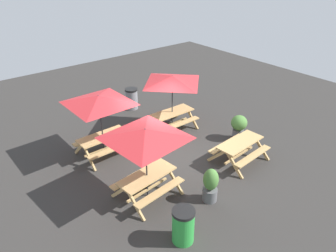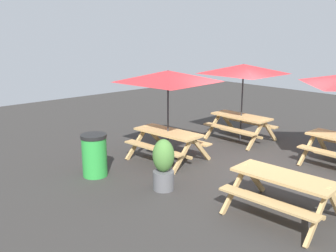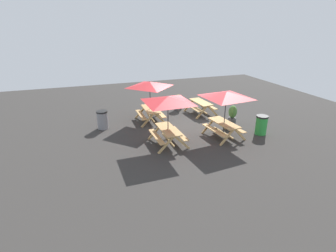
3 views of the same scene
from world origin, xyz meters
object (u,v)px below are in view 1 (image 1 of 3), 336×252
object	(u,v)px
picnic_table_2	(172,83)
trash_bin_green	(183,226)
trash_bin_gray	(132,99)
potted_plant_1	(210,185)
picnic_table_3	(240,147)
picnic_table_1	(99,104)
picnic_table_0	(146,139)
potted_plant_0	(239,126)

from	to	relation	value
picnic_table_2	trash_bin_green	world-z (taller)	picnic_table_2
picnic_table_2	trash_bin_gray	xyz separation A→B (m)	(-0.21, 2.69, -1.49)
picnic_table_2	trash_bin_gray	world-z (taller)	picnic_table_2
trash_bin_green	potted_plant_1	world-z (taller)	potted_plant_1
picnic_table_3	picnic_table_1	bearing A→B (deg)	131.86
picnic_table_0	potted_plant_1	world-z (taller)	picnic_table_0
potted_plant_0	picnic_table_3	bearing A→B (deg)	-138.45
picnic_table_1	potted_plant_1	distance (m)	4.57
picnic_table_2	picnic_table_3	xyz separation A→B (m)	(0.31, -3.30, -1.43)
picnic_table_0	picnic_table_3	world-z (taller)	picnic_table_0
picnic_table_0	picnic_table_3	distance (m)	3.90
picnic_table_1	picnic_table_0	bearing A→B (deg)	-93.50
trash_bin_green	potted_plant_1	bearing A→B (deg)	21.97
picnic_table_0	trash_bin_green	bearing A→B (deg)	-105.01
picnic_table_0	picnic_table_1	xyz separation A→B (m)	(0.12, 2.85, 0.00)
trash_bin_gray	potted_plant_1	size ratio (longest dim) A/B	0.90
picnic_table_0	picnic_table_1	size ratio (longest dim) A/B	0.99
potted_plant_0	trash_bin_green	bearing A→B (deg)	-153.65
picnic_table_0	picnic_table_2	distance (m)	4.32
picnic_table_0	picnic_table_1	bearing A→B (deg)	81.52
trash_bin_green	potted_plant_0	size ratio (longest dim) A/B	0.99
trash_bin_gray	potted_plant_1	distance (m)	7.04
picnic_table_1	trash_bin_gray	bearing A→B (deg)	40.95
picnic_table_2	potted_plant_0	bearing A→B (deg)	-56.51
picnic_table_0	potted_plant_1	xyz separation A→B (m)	(1.32, -1.31, -1.44)
potted_plant_1	picnic_table_2	bearing A→B (deg)	64.53
potted_plant_1	potted_plant_0	bearing A→B (deg)	28.32
picnic_table_0	potted_plant_0	size ratio (longest dim) A/B	2.83
trash_bin_green	potted_plant_1	size ratio (longest dim) A/B	0.90
picnic_table_1	potted_plant_0	xyz separation A→B (m)	(4.63, -2.31, -1.42)
picnic_table_2	trash_bin_gray	size ratio (longest dim) A/B	2.38
picnic_table_0	trash_bin_gray	size ratio (longest dim) A/B	2.87
potted_plant_0	potted_plant_1	world-z (taller)	potted_plant_1
picnic_table_3	trash_bin_gray	xyz separation A→B (m)	(-0.53, 6.00, -0.07)
potted_plant_0	picnic_table_0	bearing A→B (deg)	-173.53
trash_bin_gray	picnic_table_0	bearing A→B (deg)	-119.14
picnic_table_3	trash_bin_green	bearing A→B (deg)	-163.48
potted_plant_0	potted_plant_1	size ratio (longest dim) A/B	0.91
picnic_table_0	potted_plant_1	size ratio (longest dim) A/B	2.58
trash_bin_gray	picnic_table_1	bearing A→B (deg)	-138.01
trash_bin_green	potted_plant_1	xyz separation A→B (m)	(1.63, 0.66, 0.06)
potted_plant_0	picnic_table_2	bearing A→B (deg)	122.90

